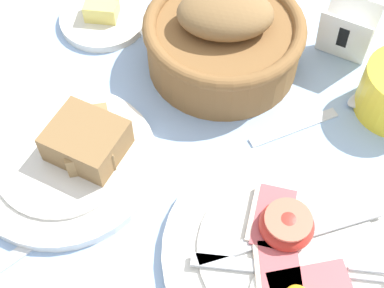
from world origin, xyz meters
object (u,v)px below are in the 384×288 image
at_px(breakfast_plate, 288,253).
at_px(teaspoon_near_cup, 354,103).
at_px(bread_basket, 224,38).
at_px(number_card, 346,32).
at_px(bread_plate, 71,155).
at_px(butter_dish, 103,17).

bearing_deg(breakfast_plate, teaspoon_near_cup, 81.43).
bearing_deg(breakfast_plate, bread_basket, 120.74).
bearing_deg(bread_basket, breakfast_plate, -59.26).
distance_m(breakfast_plate, teaspoon_near_cup, 0.21).
bearing_deg(number_card, teaspoon_near_cup, -59.45).
distance_m(bread_plate, butter_dish, 0.21).
distance_m(bread_plate, bread_basket, 0.22).
bearing_deg(butter_dish, bread_plate, -74.56).
bearing_deg(number_card, bread_basket, -146.84).
height_order(breakfast_plate, teaspoon_near_cup, breakfast_plate).
height_order(bread_plate, butter_dish, bread_plate).
xyz_separation_m(butter_dish, number_card, (0.30, 0.04, 0.03)).
bearing_deg(teaspoon_near_cup, number_card, 69.03).
distance_m(number_card, teaspoon_near_cup, 0.09).
xyz_separation_m(bread_plate, butter_dish, (-0.06, 0.21, -0.01)).
xyz_separation_m(breakfast_plate, number_card, (0.00, 0.28, 0.03)).
relative_size(bread_basket, number_card, 2.52).
bearing_deg(number_card, butter_dish, -163.13).
relative_size(bread_basket, teaspoon_near_cup, 1.19).
bearing_deg(teaspoon_near_cup, bread_basket, 132.03).
bearing_deg(number_card, bread_plate, -125.02).
xyz_separation_m(bread_basket, number_card, (0.13, 0.06, -0.00)).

